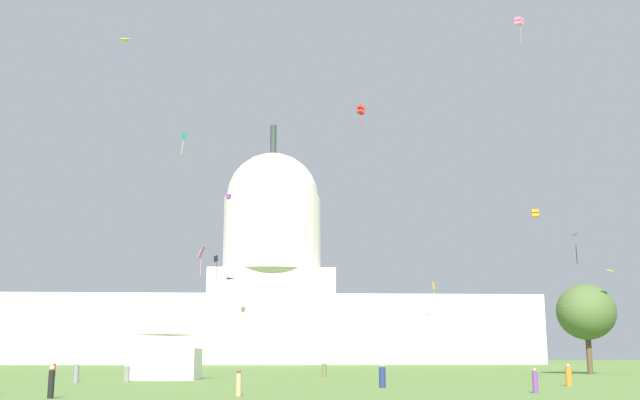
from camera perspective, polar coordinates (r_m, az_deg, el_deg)
capitol_building at (r=215.28m, az=-3.60°, el=-6.79°), size 145.95×27.25×67.33m
event_tent at (r=76.81m, az=-11.29°, el=-10.30°), size 6.97×5.87×6.72m
tree_east_far at (r=103.44m, az=19.03°, el=-7.81°), size 11.04×11.10×11.10m
person_navy_lawn_far_left at (r=56.33m, az=4.61°, el=-12.88°), size 0.64×0.64×1.65m
person_olive_near_tent at (r=84.48m, az=0.32°, el=-12.42°), size 0.57×0.57×1.62m
person_grey_back_left at (r=70.48m, az=-14.02°, el=-12.32°), size 0.58×0.58×1.54m
person_purple_back_center at (r=50.28m, az=15.57°, el=-12.76°), size 0.35×0.35×1.48m
person_orange_edge_west at (r=62.17m, az=17.85°, el=-12.25°), size 0.65×0.65×1.63m
person_grey_mid_center at (r=69.76m, az=-17.52°, el=-12.09°), size 0.59×0.59×1.69m
person_tan_near_tree_west at (r=45.04m, az=-6.01°, el=-13.28°), size 0.39×0.39×1.50m
person_red_back_right at (r=91.50m, az=-19.00°, el=-11.74°), size 0.35×0.35×1.56m
person_black_near_tree_east at (r=44.73m, az=-19.19°, el=-12.60°), size 0.43×0.43×1.72m
kite_pink_low at (r=90.60m, az=-8.74°, el=-3.98°), size 0.79×0.71×3.42m
kite_turquoise_mid at (r=118.65m, az=-10.01°, el=4.48°), size 0.67×0.94×3.17m
kite_orange_mid at (r=119.90m, az=15.56°, el=-0.96°), size 1.23×1.25×1.12m
kite_red_high at (r=109.94m, az=3.04°, el=6.63°), size 1.28×1.25×3.99m
kite_gold_low at (r=107.43m, az=8.40°, el=-6.35°), size 0.53×0.81×2.38m
kite_magenta_low at (r=153.91m, az=8.10°, el=-8.50°), size 1.52×1.23×0.32m
kite_black_low at (r=126.68m, az=-7.67°, el=-4.49°), size 0.78×0.86×4.01m
kite_yellow_low at (r=99.60m, az=20.89°, el=-5.15°), size 1.44×1.36×0.34m
kite_blue_low at (r=119.70m, az=-6.84°, el=-5.86°), size 1.63×1.53×2.32m
kite_lime_high at (r=119.63m, az=-14.13°, el=11.06°), size 1.26×0.75×2.71m
kite_violet_high at (r=178.24m, az=-6.75°, el=0.25°), size 1.27×1.26×1.07m
kite_green_low at (r=74.87m, az=18.02°, el=-2.92°), size 0.94×1.30×2.39m
kite_pink_high at (r=123.61m, az=14.46°, el=12.63°), size 1.48×1.48×4.17m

